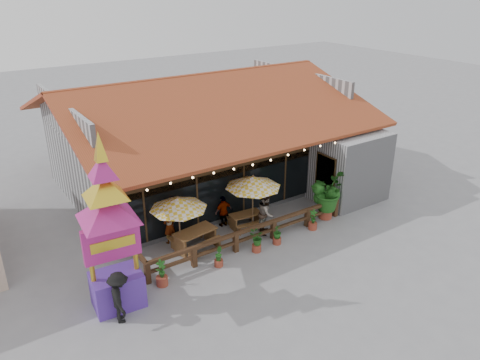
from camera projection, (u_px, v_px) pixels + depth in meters
ground at (275, 230)px, 21.55m from camera, size 100.00×100.00×0.00m
restaurant_building at (207, 145)px, 25.84m from camera, size 15.50×14.73×6.09m
patio_railing at (237, 235)px, 19.95m from camera, size 10.00×2.60×0.92m
umbrella_left at (178, 203)px, 19.08m from camera, size 3.02×3.02×2.56m
umbrella_right at (253, 182)px, 20.79m from camera, size 3.31×3.31×2.69m
picnic_table_left at (195, 236)px, 19.89m from camera, size 2.02×1.81×0.87m
picnic_table_right at (246, 218)px, 21.65m from camera, size 1.60×1.42×0.71m
thai_sign_tower at (108, 213)px, 15.22m from camera, size 2.76×2.76×6.93m
tropical_plant at (327, 192)px, 22.16m from camera, size 2.27×2.23×2.38m
diner_a at (169, 226)px, 20.26m from camera, size 0.68×0.54×1.63m
diner_b at (266, 213)px, 21.04m from camera, size 1.18×1.18×1.93m
diner_c at (224, 211)px, 21.66m from camera, size 0.89×0.39×1.52m
pedestrian at (119, 297)px, 15.53m from camera, size 0.93×1.34×1.89m
planter_a at (162, 275)px, 17.55m from camera, size 0.45×0.45×1.10m
planter_b at (219, 258)px, 18.74m from camera, size 0.39×0.41×0.87m
planter_c at (257, 240)px, 19.69m from camera, size 0.76×0.73×0.97m
planter_d at (277, 235)px, 20.30m from camera, size 0.47×0.47×0.91m
planter_e at (313, 221)px, 21.50m from camera, size 0.41×0.42×0.99m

